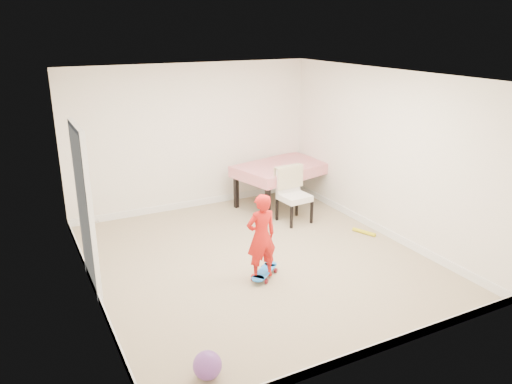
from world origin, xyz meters
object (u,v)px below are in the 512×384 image
child (261,239)px  dining_chair (295,195)px  skateboard (264,274)px  dining_table (282,184)px  balloon (207,365)px

child → dining_chair: bearing=-134.1°
child → skateboard: bearing=-157.1°
dining_table → skateboard: bearing=-138.4°
child → balloon: child is taller
dining_table → balloon: 4.95m
child → balloon: (-1.37, -1.50, -0.44)m
skateboard → child: (-0.07, -0.03, 0.53)m
dining_table → dining_chair: size_ratio=1.75×
dining_table → skateboard: size_ratio=2.73×
skateboard → child: 0.54m
dining_table → dining_chair: 0.89m
dining_table → balloon: dining_table is taller
skateboard → child: size_ratio=0.53×
dining_table → balloon: size_ratio=5.96×
dining_chair → balloon: (-2.81, -3.04, -0.34)m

